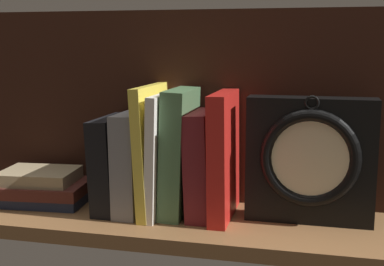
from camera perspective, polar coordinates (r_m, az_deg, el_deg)
name	(u,v)px	position (r cm, az deg, el deg)	size (l,w,h in cm)	color
ground_plane	(167,222)	(96.20, -2.70, -9.62)	(83.89, 23.49, 2.50)	brown
back_panel	(183,107)	(102.23, -1.04, 2.90)	(83.89, 1.20, 36.87)	black
book_black_skeptic	(113,163)	(98.89, -8.56, -3.23)	(4.01, 14.82, 17.20)	black
book_gray_chess	(136,161)	(97.22, -6.16, -3.05)	(4.16, 15.43, 18.36)	gray
book_yellow_seinlanguage	(152,149)	(95.67, -4.33, -1.76)	(1.82, 16.89, 23.18)	gold
book_white_catcher	(163,153)	(95.21, -3.16, -2.22)	(1.64, 16.77, 21.81)	silver
book_green_romantic	(179,152)	(94.31, -1.38, -2.08)	(3.89, 13.60, 22.60)	#476B44
book_maroon_dawkins	(203,164)	(93.74, 1.15, -3.36)	(4.03, 13.36, 18.75)	maroon
book_red_requiem	(224,155)	(92.63, 3.48, -2.43)	(3.07, 15.98, 22.23)	red
framed_clock	(310,160)	(91.62, 12.71, -2.85)	(21.62, 6.72, 22.27)	black
book_stack_side	(45,187)	(106.10, -15.70, -5.67)	(17.11, 13.64, 6.47)	#232D4C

